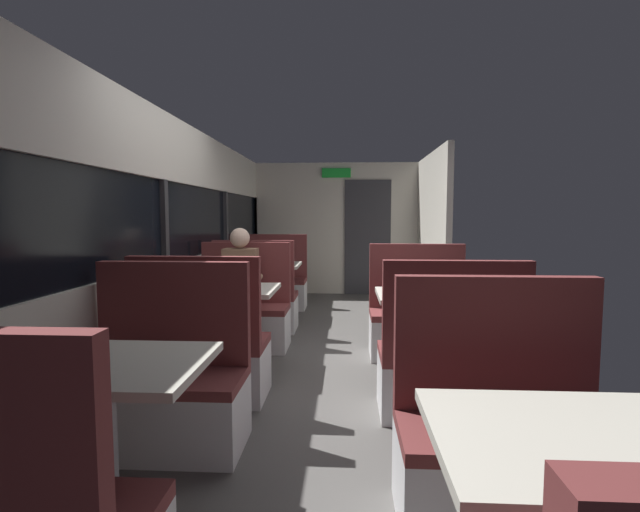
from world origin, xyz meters
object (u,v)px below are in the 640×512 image
object	(u,v)px
bench_mid_window_facing_entry	(243,316)
bench_far_window_facing_entry	(274,286)
bench_near_window_facing_entry	(166,392)
seated_passenger	(242,298)
dining_table_mid_window	(226,299)
dining_table_far_window	(266,271)
bench_rear_aisle_facing_end	(449,369)
bench_rear_aisle_facing_entry	(418,323)
bench_front_aisle_facing_entry	(503,451)
coffee_cup_primary	(255,261)
dining_table_front_aisle	(585,468)
dining_table_near_window	(104,383)
dining_table_rear_aisle	(432,305)
bench_far_window_facing_end	(257,304)
bench_mid_window_facing_end	(203,356)

from	to	relation	value
bench_mid_window_facing_entry	bench_far_window_facing_entry	bearing A→B (deg)	90.00
bench_near_window_facing_entry	seated_passenger	bearing A→B (deg)	90.00
dining_table_mid_window	dining_table_far_window	xyz separation A→B (m)	(0.00, 2.12, 0.00)
bench_mid_window_facing_entry	bench_rear_aisle_facing_end	distance (m)	2.40
bench_mid_window_facing_entry	dining_table_mid_window	bearing A→B (deg)	-90.00
bench_rear_aisle_facing_entry	seated_passenger	world-z (taller)	seated_passenger
bench_front_aisle_facing_entry	coffee_cup_primary	distance (m)	4.48
dining_table_mid_window	bench_mid_window_facing_entry	xyz separation A→B (m)	(0.00, 0.70, -0.31)
bench_mid_window_facing_entry	dining_table_front_aisle	world-z (taller)	bench_mid_window_facing_entry
dining_table_near_window	dining_table_mid_window	distance (m)	2.12
bench_far_window_facing_entry	dining_table_rear_aisle	xyz separation A→B (m)	(1.79, -3.02, 0.31)
dining_table_near_window	dining_table_front_aisle	world-z (taller)	same
bench_mid_window_facing_entry	dining_table_rear_aisle	size ratio (longest dim) A/B	1.22
dining_table_near_window	dining_table_rear_aisle	distance (m)	2.62
dining_table_far_window	coffee_cup_primary	bearing A→B (deg)	-138.98
dining_table_front_aisle	bench_rear_aisle_facing_end	world-z (taller)	bench_rear_aisle_facing_end
bench_far_window_facing_entry	coffee_cup_primary	xyz separation A→B (m)	(-0.12, -0.81, 0.46)
bench_rear_aisle_facing_end	coffee_cup_primary	bearing A→B (deg)	123.36
bench_front_aisle_facing_entry	dining_table_mid_window	bearing A→B (deg)	131.57
seated_passenger	bench_rear_aisle_facing_end	bearing A→B (deg)	-40.46
bench_near_window_facing_entry	bench_far_window_facing_end	distance (m)	2.84
bench_mid_window_facing_end	bench_mid_window_facing_entry	xyz separation A→B (m)	(0.00, 1.40, 0.00)
bench_mid_window_facing_entry	bench_rear_aisle_facing_entry	world-z (taller)	same
dining_table_far_window	bench_front_aisle_facing_entry	world-z (taller)	bench_front_aisle_facing_entry
bench_rear_aisle_facing_end	dining_table_far_window	bearing A→B (deg)	120.68
dining_table_front_aisle	bench_rear_aisle_facing_end	bearing A→B (deg)	90.00
dining_table_far_window	bench_near_window_facing_entry	bearing A→B (deg)	-90.00
dining_table_front_aisle	bench_front_aisle_facing_entry	xyz separation A→B (m)	(0.00, 0.70, -0.31)
dining_table_rear_aisle	bench_rear_aisle_facing_end	size ratio (longest dim) A/B	0.82
dining_table_front_aisle	coffee_cup_primary	distance (m)	5.10
dining_table_mid_window	bench_mid_window_facing_end	world-z (taller)	bench_mid_window_facing_end
bench_mid_window_facing_entry	dining_table_front_aisle	size ratio (longest dim) A/B	1.22
dining_table_far_window	dining_table_front_aisle	world-z (taller)	same
seated_passenger	coffee_cup_primary	bearing A→B (deg)	95.16
bench_mid_window_facing_end	seated_passenger	world-z (taller)	seated_passenger
bench_near_window_facing_entry	bench_rear_aisle_facing_entry	xyz separation A→B (m)	(1.79, 1.92, 0.00)
bench_rear_aisle_facing_entry	dining_table_near_window	bearing A→B (deg)	-124.37
dining_table_near_window	bench_far_window_facing_end	distance (m)	3.55
dining_table_front_aisle	bench_near_window_facing_entry	bearing A→B (deg)	144.02
bench_far_window_facing_end	bench_far_window_facing_entry	world-z (taller)	same
bench_near_window_facing_entry	coffee_cup_primary	world-z (taller)	bench_near_window_facing_entry
dining_table_mid_window	coffee_cup_primary	xyz separation A→B (m)	(-0.12, 2.01, 0.15)
bench_far_window_facing_entry	bench_front_aisle_facing_entry	bearing A→B (deg)	-69.68
seated_passenger	coffee_cup_primary	size ratio (longest dim) A/B	14.00
dining_table_mid_window	bench_far_window_facing_entry	world-z (taller)	bench_far_window_facing_entry
bench_near_window_facing_entry	seated_passenger	size ratio (longest dim) A/B	0.87
bench_mid_window_facing_end	dining_table_rear_aisle	world-z (taller)	bench_mid_window_facing_end
dining_table_near_window	bench_mid_window_facing_end	world-z (taller)	bench_mid_window_facing_end
dining_table_near_window	bench_near_window_facing_entry	size ratio (longest dim) A/B	0.82
dining_table_far_window	seated_passenger	xyz separation A→B (m)	(0.00, -1.49, -0.10)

